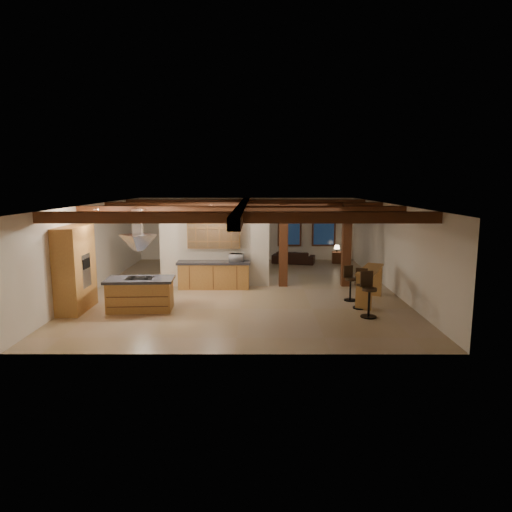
{
  "coord_description": "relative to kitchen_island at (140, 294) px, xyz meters",
  "views": [
    {
      "loc": [
        0.47,
        -15.24,
        3.62
      ],
      "look_at": [
        0.44,
        0.5,
        1.06
      ],
      "focal_mm": 32.0,
      "sensor_mm": 36.0,
      "label": 1
    }
  ],
  "objects": [
    {
      "name": "ground",
      "position": [
        2.85,
        2.6,
        -0.47
      ],
      "size": [
        12.0,
        12.0,
        0.0
      ],
      "primitive_type": "plane",
      "color": "tan",
      "rests_on": "ground"
    },
    {
      "name": "room_walls",
      "position": [
        2.85,
        2.6,
        1.31
      ],
      "size": [
        12.0,
        12.0,
        12.0
      ],
      "color": "beige",
      "rests_on": "ground"
    },
    {
      "name": "ceiling_beams",
      "position": [
        2.85,
        2.6,
        2.29
      ],
      "size": [
        10.0,
        12.0,
        0.28
      ],
      "color": "#412410",
      "rests_on": "room_walls"
    },
    {
      "name": "timber_posts",
      "position": [
        5.35,
        3.1,
        1.29
      ],
      "size": [
        2.5,
        0.3,
        2.9
      ],
      "color": "#412410",
      "rests_on": "ground"
    },
    {
      "name": "partition_wall",
      "position": [
        1.85,
        3.1,
        0.63
      ],
      "size": [
        3.8,
        0.18,
        2.2
      ],
      "primitive_type": "cube",
      "color": "beige",
      "rests_on": "ground"
    },
    {
      "name": "pantry_cabinet",
      "position": [
        -1.82,
        -0.0,
        0.73
      ],
      "size": [
        0.67,
        1.6,
        2.4
      ],
      "color": "#AE8438",
      "rests_on": "ground"
    },
    {
      "name": "back_counter",
      "position": [
        1.85,
        2.71,
        0.0
      ],
      "size": [
        2.5,
        0.66,
        0.94
      ],
      "color": "#AE8438",
      "rests_on": "ground"
    },
    {
      "name": "upper_display_cabinet",
      "position": [
        1.85,
        2.91,
        1.38
      ],
      "size": [
        1.8,
        0.36,
        0.95
      ],
      "color": "#AE8438",
      "rests_on": "partition_wall"
    },
    {
      "name": "range_hood",
      "position": [
        0.0,
        0.0,
        1.31
      ],
      "size": [
        1.1,
        1.1,
        1.4
      ],
      "color": "silver",
      "rests_on": "room_walls"
    },
    {
      "name": "back_windows",
      "position": [
        5.65,
        8.53,
        1.03
      ],
      "size": [
        2.7,
        0.07,
        1.7
      ],
      "color": "#412410",
      "rests_on": "room_walls"
    },
    {
      "name": "framed_art",
      "position": [
        1.35,
        8.54,
        1.23
      ],
      "size": [
        0.65,
        0.05,
        0.85
      ],
      "color": "#412410",
      "rests_on": "room_walls"
    },
    {
      "name": "recessed_cans",
      "position": [
        0.32,
        0.67,
        2.4
      ],
      "size": [
        3.16,
        2.46,
        0.03
      ],
      "color": "silver",
      "rests_on": "room_walls"
    },
    {
      "name": "kitchen_island",
      "position": [
        0.0,
        0.0,
        0.0
      ],
      "size": [
        1.95,
        1.12,
        0.94
      ],
      "color": "#AE8438",
      "rests_on": "ground"
    },
    {
      "name": "dining_table",
      "position": [
        2.45,
        5.36,
        -0.12
      ],
      "size": [
        2.01,
        1.14,
        0.7
      ],
      "primitive_type": "imported",
      "rotation": [
        0.0,
        0.0,
        0.01
      ],
      "color": "#3A1B0E",
      "rests_on": "ground"
    },
    {
      "name": "sofa",
      "position": [
        4.97,
        7.58,
        -0.2
      ],
      "size": [
        1.99,
        1.17,
        0.55
      ],
      "primitive_type": "imported",
      "rotation": [
        0.0,
        0.0,
        2.89
      ],
      "color": "black",
      "rests_on": "ground"
    },
    {
      "name": "microwave",
      "position": [
        2.63,
        2.71,
        0.6
      ],
      "size": [
        0.52,
        0.39,
        0.26
      ],
      "primitive_type": "imported",
      "rotation": [
        0.0,
        0.0,
        2.98
      ],
      "color": "silver",
      "rests_on": "back_counter"
    },
    {
      "name": "bar_counter",
      "position": [
        6.74,
        0.86,
        0.23
      ],
      "size": [
        1.26,
        2.03,
        1.05
      ],
      "color": "#AE8438",
      "rests_on": "ground"
    },
    {
      "name": "side_table",
      "position": [
        6.93,
        7.65,
        -0.22
      ],
      "size": [
        0.44,
        0.44,
        0.51
      ],
      "primitive_type": "cube",
      "rotation": [
        0.0,
        0.0,
        -0.07
      ],
      "color": "#412410",
      "rests_on": "ground"
    },
    {
      "name": "table_lamp",
      "position": [
        6.93,
        7.65,
        0.26
      ],
      "size": [
        0.26,
        0.26,
        0.31
      ],
      "color": "black",
      "rests_on": "side_table"
    },
    {
      "name": "bar_stool_a",
      "position": [
        6.34,
        -0.67,
        0.16
      ],
      "size": [
        0.45,
        0.46,
        1.24
      ],
      "color": "black",
      "rests_on": "ground"
    },
    {
      "name": "bar_stool_b",
      "position": [
        6.33,
        0.22,
        0.11
      ],
      "size": [
        0.42,
        0.44,
        1.15
      ],
      "color": "black",
      "rests_on": "ground"
    },
    {
      "name": "bar_stool_c",
      "position": [
        6.19,
        1.09,
        0.07
      ],
      "size": [
        0.4,
        0.41,
        1.07
      ],
      "color": "black",
      "rests_on": "ground"
    },
    {
      "name": "dining_chairs",
      "position": [
        2.45,
        5.36,
        0.14
      ],
      "size": [
        2.31,
        2.31,
        1.21
      ],
      "color": "#412410",
      "rests_on": "ground"
    }
  ]
}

